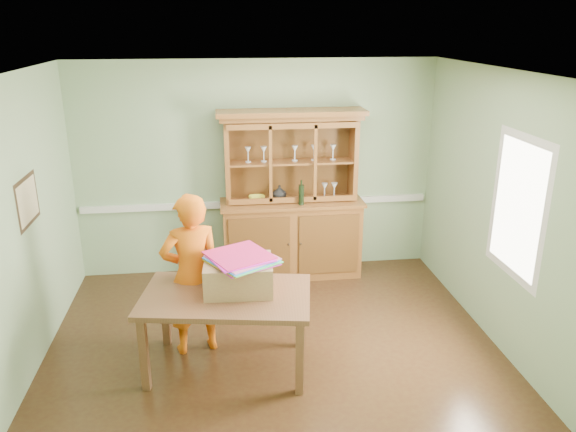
{
  "coord_description": "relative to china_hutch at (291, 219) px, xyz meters",
  "views": [
    {
      "loc": [
        -0.47,
        -4.88,
        3.11
      ],
      "look_at": [
        0.2,
        0.4,
        1.26
      ],
      "focal_mm": 35.0,
      "sensor_mm": 36.0,
      "label": 1
    }
  ],
  "objects": [
    {
      "name": "wall_left",
      "position": [
        -2.66,
        -1.76,
        0.61
      ],
      "size": [
        0.0,
        4.0,
        4.0
      ],
      "primitive_type": "plane",
      "rotation": [
        1.57,
        0.0,
        1.57
      ],
      "color": "#85A47B",
      "rests_on": "floor"
    },
    {
      "name": "chair_rail",
      "position": [
        -0.41,
        0.21,
        0.16
      ],
      "size": [
        4.41,
        0.05,
        0.08
      ],
      "primitive_type": "cube",
      "color": "silver",
      "rests_on": "wall_back"
    },
    {
      "name": "cardboard_box",
      "position": [
        -0.75,
        -1.94,
        0.16
      ],
      "size": [
        0.64,
        0.52,
        0.29
      ],
      "primitive_type": "cube",
      "rotation": [
        0.0,
        0.0,
        -0.05
      ],
      "color": "tan",
      "rests_on": "dining_table"
    },
    {
      "name": "wall_front",
      "position": [
        -0.41,
        -3.76,
        0.61
      ],
      "size": [
        4.5,
        0.0,
        4.5
      ],
      "primitive_type": "plane",
      "rotation": [
        -1.57,
        0.0,
        0.0
      ],
      "color": "#85A47B",
      "rests_on": "floor"
    },
    {
      "name": "ceiling",
      "position": [
        -0.41,
        -1.76,
        1.96
      ],
      "size": [
        4.5,
        4.5,
        0.0
      ],
      "primitive_type": "plane",
      "rotation": [
        3.14,
        0.0,
        0.0
      ],
      "color": "white",
      "rests_on": "wall_back"
    },
    {
      "name": "floor",
      "position": [
        -0.41,
        -1.76,
        -0.74
      ],
      "size": [
        4.5,
        4.5,
        0.0
      ],
      "primitive_type": "plane",
      "color": "#3F2B14",
      "rests_on": "ground"
    },
    {
      "name": "wall_right",
      "position": [
        1.84,
        -1.76,
        0.61
      ],
      "size": [
        0.0,
        4.0,
        4.0
      ],
      "primitive_type": "plane",
      "rotation": [
        1.57,
        0.0,
        -1.57
      ],
      "color": "#85A47B",
      "rests_on": "floor"
    },
    {
      "name": "wall_back",
      "position": [
        -0.41,
        0.24,
        0.61
      ],
      "size": [
        4.5,
        0.0,
        4.5
      ],
      "primitive_type": "plane",
      "rotation": [
        1.57,
        0.0,
        0.0
      ],
      "color": "#85A47B",
      "rests_on": "floor"
    },
    {
      "name": "kite_stack",
      "position": [
        -0.72,
        -1.96,
        0.34
      ],
      "size": [
        0.69,
        0.69,
        0.06
      ],
      "rotation": [
        0.0,
        0.0,
        0.49
      ],
      "color": "#D921C3",
      "rests_on": "cardboard_box"
    },
    {
      "name": "window_panel",
      "position": [
        1.82,
        -2.06,
        0.76
      ],
      "size": [
        0.03,
        0.96,
        1.36
      ],
      "color": "silver",
      "rests_on": "wall_right"
    },
    {
      "name": "china_hutch",
      "position": [
        0.0,
        0.0,
        0.0
      ],
      "size": [
        1.8,
        0.59,
        2.11
      ],
      "color": "brown",
      "rests_on": "floor"
    },
    {
      "name": "person",
      "position": [
        -1.18,
        -1.66,
        0.07
      ],
      "size": [
        0.67,
        0.52,
        1.63
      ],
      "primitive_type": "imported",
      "rotation": [
        0.0,
        0.0,
        3.39
      ],
      "color": "orange",
      "rests_on": "floor"
    },
    {
      "name": "framed_map",
      "position": [
        -2.64,
        -1.46,
        0.81
      ],
      "size": [
        0.03,
        0.6,
        0.46
      ],
      "color": "#322214",
      "rests_on": "wall_left"
    },
    {
      "name": "dining_table",
      "position": [
        -0.87,
        -2.01,
        -0.07
      ],
      "size": [
        1.66,
        1.16,
        0.76
      ],
      "rotation": [
        0.0,
        0.0,
        -0.17
      ],
      "color": "brown",
      "rests_on": "floor"
    }
  ]
}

